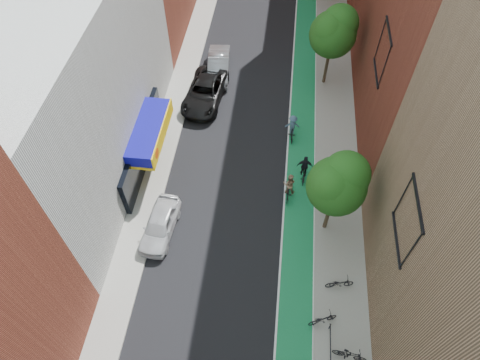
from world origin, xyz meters
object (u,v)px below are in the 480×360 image
(parked_car_black, at_px, (205,92))
(cyclist_lane_near, at_px, (289,188))
(parked_car_silver, at_px, (219,66))
(parked_car_white, at_px, (160,225))
(cyclist_lane_mid, at_px, (304,170))
(cyclist_lane_far, at_px, (292,128))

(parked_car_black, height_order, cyclist_lane_near, cyclist_lane_near)
(parked_car_black, distance_m, parked_car_silver, 3.44)
(parked_car_white, height_order, cyclist_lane_mid, cyclist_lane_mid)
(cyclist_lane_near, height_order, cyclist_lane_far, cyclist_lane_near)
(cyclist_lane_near, distance_m, cyclist_lane_far, 5.38)
(cyclist_lane_mid, bearing_deg, parked_car_silver, -53.15)
(parked_car_silver, height_order, cyclist_lane_near, cyclist_lane_near)
(cyclist_lane_far, bearing_deg, cyclist_lane_mid, 99.39)
(cyclist_lane_near, xyz_separation_m, cyclist_lane_mid, (0.97, 1.58, 0.00))
(parked_car_silver, bearing_deg, cyclist_lane_far, -51.29)
(parked_car_black, relative_size, cyclist_lane_near, 2.90)
(parked_car_white, xyz_separation_m, parked_car_silver, (1.37, 15.66, 0.08))
(parked_car_silver, bearing_deg, parked_car_white, -100.13)
(cyclist_lane_near, distance_m, cyclist_lane_mid, 1.86)
(cyclist_lane_mid, distance_m, cyclist_lane_far, 3.91)
(parked_car_white, height_order, parked_car_silver, parked_car_silver)
(cyclist_lane_mid, bearing_deg, parked_car_white, 32.73)
(parked_car_silver, height_order, cyclist_lane_far, cyclist_lane_far)
(parked_car_white, distance_m, cyclist_lane_near, 8.56)
(parked_car_black, height_order, cyclist_lane_mid, cyclist_lane_mid)
(parked_car_silver, distance_m, cyclist_lane_far, 9.19)
(parked_car_black, xyz_separation_m, cyclist_lane_far, (6.95, -3.24, 0.04))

